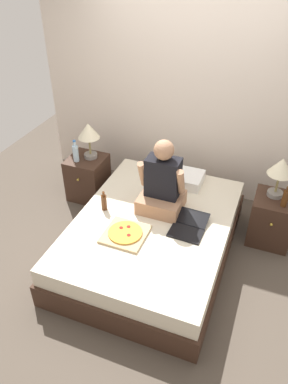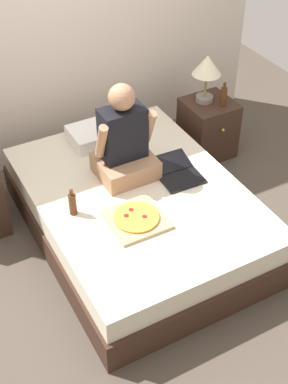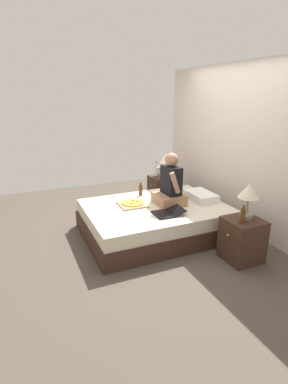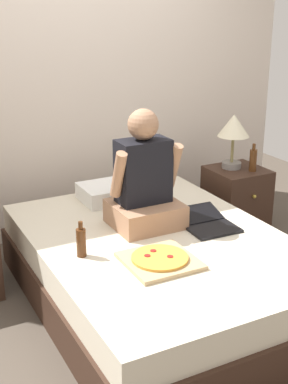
{
  "view_description": "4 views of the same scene",
  "coord_description": "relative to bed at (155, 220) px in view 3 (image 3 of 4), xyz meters",
  "views": [
    {
      "loc": [
        0.98,
        -2.72,
        2.88
      ],
      "look_at": [
        -0.11,
        0.03,
        0.75
      ],
      "focal_mm": 35.0,
      "sensor_mm": 36.0,
      "label": 1
    },
    {
      "loc": [
        -1.46,
        -2.8,
        3.07
      ],
      "look_at": [
        -0.06,
        -0.22,
        0.61
      ],
      "focal_mm": 50.0,
      "sensor_mm": 36.0,
      "label": 2
    },
    {
      "loc": [
        3.76,
        -1.83,
        2.03
      ],
      "look_at": [
        -0.05,
        -0.16,
        0.67
      ],
      "focal_mm": 28.0,
      "sensor_mm": 36.0,
      "label": 3
    },
    {
      "loc": [
        -1.52,
        -2.69,
        1.88
      ],
      "look_at": [
        -0.13,
        -0.03,
        0.79
      ],
      "focal_mm": 50.0,
      "sensor_mm": 36.0,
      "label": 4
    }
  ],
  "objects": [
    {
      "name": "beer_bottle",
      "position": [
        1.19,
        0.59,
        0.43
      ],
      "size": [
        0.06,
        0.06,
        0.23
      ],
      "color": "#512D14",
      "rests_on": "nightstand_right"
    },
    {
      "name": "water_bottle",
      "position": [
        -1.2,
        0.6,
        0.44
      ],
      "size": [
        0.07,
        0.07,
        0.28
      ],
      "color": "silver",
      "rests_on": "nightstand_left"
    },
    {
      "name": "ground_plane",
      "position": [
        0.0,
        0.0,
        -0.22
      ],
      "size": [
        5.89,
        5.89,
        0.0
      ],
      "primitive_type": "plane",
      "color": "#4C4238"
    },
    {
      "name": "nightstand_right",
      "position": [
        1.12,
        0.69,
        0.05
      ],
      "size": [
        0.44,
        0.47,
        0.55
      ],
      "color": "#382319",
      "rests_on": "ground"
    },
    {
      "name": "person_seated",
      "position": [
        0.01,
        0.24,
        0.52
      ],
      "size": [
        0.47,
        0.4,
        0.78
      ],
      "color": "#A37556",
      "rests_on": "bed"
    },
    {
      "name": "bed",
      "position": [
        0.0,
        0.0,
        0.0
      ],
      "size": [
        1.55,
        2.1,
        0.45
      ],
      "color": "#382319",
      "rests_on": "ground"
    },
    {
      "name": "lamp_on_left_nightstand",
      "position": [
        -1.08,
        0.74,
        0.66
      ],
      "size": [
        0.26,
        0.26,
        0.45
      ],
      "color": "gray",
      "rests_on": "nightstand_left"
    },
    {
      "name": "nightstand_left",
      "position": [
        -1.12,
        0.69,
        0.05
      ],
      "size": [
        0.44,
        0.47,
        0.55
      ],
      "color": "#382319",
      "rests_on": "ground"
    },
    {
      "name": "beer_bottle_on_bed",
      "position": [
        -0.53,
        -0.01,
        0.32
      ],
      "size": [
        0.06,
        0.06,
        0.22
      ],
      "color": "#4C2811",
      "rests_on": "bed"
    },
    {
      "name": "pizza_box",
      "position": [
        -0.17,
        -0.3,
        0.25
      ],
      "size": [
        0.4,
        0.4,
        0.05
      ],
      "color": "tan",
      "rests_on": "bed"
    },
    {
      "name": "pillow",
      "position": [
        0.05,
        0.77,
        0.29
      ],
      "size": [
        0.52,
        0.34,
        0.12
      ],
      "primitive_type": "cube",
      "color": "white",
      "rests_on": "bed"
    },
    {
      "name": "wall_back",
      "position": [
        0.0,
        1.41,
        1.03
      ],
      "size": [
        3.89,
        0.12,
        2.5
      ],
      "primitive_type": "cube",
      "color": "beige",
      "rests_on": "ground"
    },
    {
      "name": "lamp_on_right_nightstand",
      "position": [
        1.09,
        0.74,
        0.66
      ],
      "size": [
        0.26,
        0.26,
        0.45
      ],
      "color": "gray",
      "rests_on": "nightstand_right"
    },
    {
      "name": "laptop",
      "position": [
        0.37,
        -0.0,
        0.25
      ],
      "size": [
        0.33,
        0.43,
        0.07
      ],
      "color": "black",
      "rests_on": "bed"
    }
  ]
}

